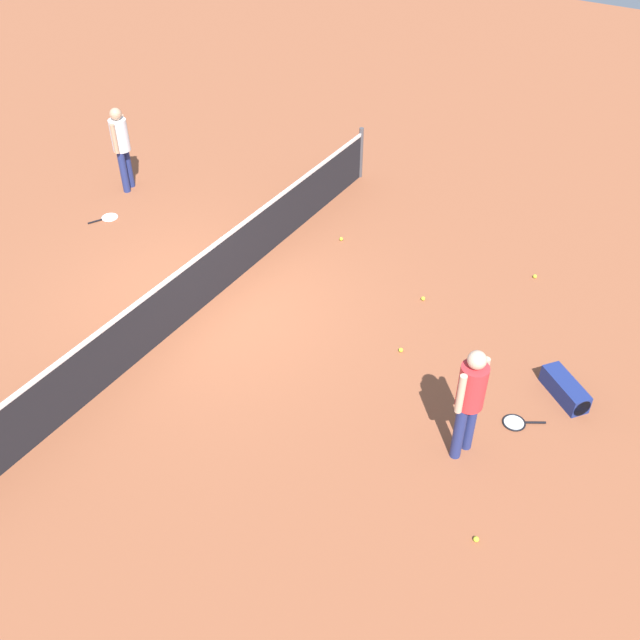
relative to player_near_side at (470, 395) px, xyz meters
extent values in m
plane|color=#9E5638|center=(0.74, 4.72, -1.01)|extent=(40.00, 40.00, 0.00)
cylinder|color=#4C4C51|center=(5.74, 4.72, -0.47)|extent=(0.09, 0.09, 1.07)
cube|color=black|center=(0.74, 4.72, -0.55)|extent=(10.00, 0.02, 0.91)
cube|color=white|center=(0.74, 4.72, -0.07)|extent=(10.00, 0.04, 0.06)
cylinder|color=navy|center=(-0.11, 0.03, -0.58)|extent=(0.17, 0.17, 0.85)
cylinder|color=navy|center=(0.11, -0.03, -0.58)|extent=(0.17, 0.17, 0.85)
cylinder|color=red|center=(0.00, 0.00, 0.15)|extent=(0.42, 0.42, 0.62)
cylinder|color=beige|center=(-0.21, 0.06, 0.17)|extent=(0.11, 0.11, 0.58)
cylinder|color=beige|center=(0.21, -0.06, 0.17)|extent=(0.11, 0.11, 0.58)
sphere|color=beige|center=(0.00, 0.00, 0.58)|extent=(0.28, 0.28, 0.23)
cylinder|color=navy|center=(2.73, 8.40, -0.58)|extent=(0.18, 0.18, 0.85)
cylinder|color=navy|center=(2.94, 8.47, -0.58)|extent=(0.18, 0.18, 0.85)
cylinder|color=white|center=(2.84, 8.44, 0.15)|extent=(0.44, 0.44, 0.62)
cylinder|color=tan|center=(2.63, 8.36, 0.17)|extent=(0.12, 0.12, 0.58)
cylinder|color=tan|center=(3.04, 8.51, 0.17)|extent=(0.12, 0.12, 0.58)
sphere|color=tan|center=(2.84, 8.44, 0.58)|extent=(0.29, 0.29, 0.23)
torus|color=black|center=(0.82, -0.42, -1.00)|extent=(0.43, 0.43, 0.02)
cylinder|color=silver|center=(0.82, -0.42, -1.00)|extent=(0.37, 0.37, 0.00)
cylinder|color=black|center=(0.97, -0.67, -0.99)|extent=(0.17, 0.26, 0.03)
torus|color=white|center=(1.80, 7.96, -1.00)|extent=(0.42, 0.42, 0.02)
cylinder|color=silver|center=(1.80, 7.96, -1.00)|extent=(0.36, 0.36, 0.00)
cylinder|color=black|center=(1.54, 8.09, -0.99)|extent=(0.27, 0.15, 0.03)
sphere|color=#C6E033|center=(-1.15, -0.69, -0.98)|extent=(0.07, 0.07, 0.07)
sphere|color=#C6E033|center=(1.31, 1.52, -0.98)|extent=(0.07, 0.07, 0.07)
sphere|color=#C6E033|center=(3.45, 3.82, -0.98)|extent=(0.07, 0.07, 0.07)
sphere|color=#C6E033|center=(2.63, 1.78, -0.98)|extent=(0.07, 0.07, 0.07)
sphere|color=#C6E033|center=(4.18, 0.44, -0.98)|extent=(0.07, 0.07, 0.07)
cube|color=navy|center=(1.67, -0.82, -0.87)|extent=(0.72, 0.80, 0.28)
cylinder|color=black|center=(1.45, -1.10, -0.87)|extent=(0.27, 0.24, 0.27)
camera|label=1|loc=(-6.15, -1.69, 6.19)|focal=40.48mm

